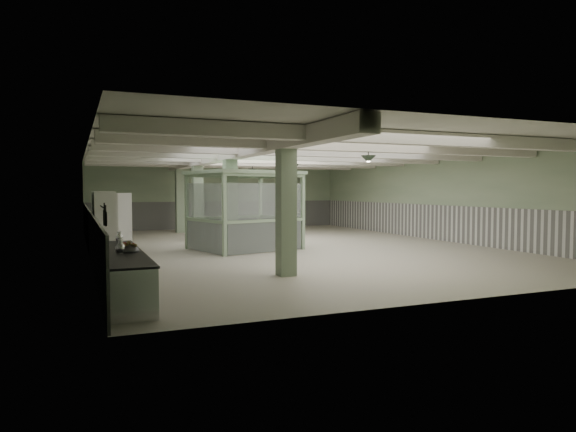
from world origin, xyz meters
name	(u,v)px	position (x,y,z in m)	size (l,w,h in m)	color
floor	(287,247)	(0.00, 0.00, 0.00)	(20.00, 20.00, 0.00)	beige
ceiling	(287,151)	(0.00, 0.00, 3.60)	(14.00, 20.00, 0.02)	white
wall_back	(218,196)	(0.00, 10.00, 1.80)	(14.00, 0.02, 3.60)	#A5B893
wall_front	(480,208)	(0.00, -10.00, 1.80)	(14.00, 0.02, 3.60)	#A5B893
wall_left	(88,201)	(-7.00, 0.00, 1.80)	(0.02, 20.00, 3.60)	#A5B893
wall_right	(437,198)	(7.00, 0.00, 1.80)	(0.02, 20.00, 3.60)	#A5B893
wainscot_left	(90,233)	(-6.97, 0.00, 0.75)	(0.05, 19.90, 1.50)	silver
wainscot_right	(436,222)	(6.97, 0.00, 0.75)	(0.05, 19.90, 1.50)	silver
wainscot_back	(218,215)	(0.00, 9.97, 0.75)	(13.90, 0.05, 1.50)	silver
girder	(222,156)	(-2.50, 0.00, 3.38)	(0.45, 19.90, 0.40)	white
beam_a	(405,138)	(0.00, -7.50, 3.42)	(13.90, 0.35, 0.32)	white
beam_b	(353,146)	(0.00, -5.00, 3.42)	(13.90, 0.35, 0.32)	white
beam_c	(315,152)	(0.00, -2.50, 3.42)	(13.90, 0.35, 0.32)	white
beam_d	(287,156)	(0.00, 0.00, 3.42)	(13.90, 0.35, 0.32)	white
beam_e	(264,160)	(0.00, 2.50, 3.42)	(13.90, 0.35, 0.32)	white
beam_f	(246,163)	(0.00, 5.00, 3.42)	(13.90, 0.35, 0.32)	white
beam_g	(231,165)	(0.00, 7.50, 3.42)	(13.90, 0.35, 0.32)	white
column_a	(286,204)	(-2.50, -6.00, 1.80)	(0.42, 0.42, 3.60)	#8EA585
column_b	(230,200)	(-2.50, -1.00, 1.80)	(0.42, 0.42, 3.60)	#8EA585
column_c	(198,198)	(-2.50, 4.00, 1.80)	(0.42, 0.42, 3.60)	#8EA585
column_d	(180,197)	(-2.50, 8.00, 1.80)	(0.42, 0.42, 3.60)	#8EA585
hook_rail	(102,207)	(-6.93, -7.60, 1.85)	(0.02, 0.02, 1.20)	black
pendant_front	(368,159)	(0.50, -5.00, 3.05)	(0.44, 0.44, 0.22)	#304131
pendant_mid	(294,167)	(0.50, 0.50, 3.05)	(0.44, 0.44, 0.22)	#304131
pendant_back	(252,171)	(0.50, 5.50, 3.05)	(0.44, 0.44, 0.22)	#304131
prep_counter	(122,273)	(-6.54, -7.00, 0.46)	(0.82, 4.69, 0.91)	silver
pitcher_near	(120,247)	(-6.59, -7.26, 1.04)	(0.19, 0.22, 0.28)	silver
pitcher_far	(119,237)	(-6.43, -5.01, 1.03)	(0.18, 0.21, 0.26)	silver
veg_colander	(128,247)	(-6.42, -7.08, 1.00)	(0.44, 0.44, 0.20)	#3B3B40
orange_bowl	(122,249)	(-6.54, -6.95, 0.95)	(0.27, 0.27, 0.10)	#B2B2B7
skillet_near	(106,219)	(-6.88, -7.84, 1.63)	(0.27, 0.27, 0.04)	black
skillet_far	(104,218)	(-6.88, -7.41, 1.63)	(0.31, 0.31, 0.04)	black
walkin_cooler	(105,230)	(-6.62, -2.31, 1.02)	(1.03, 2.22, 2.04)	white
guard_booth	(244,197)	(-1.71, -0.13, 1.89)	(4.14, 3.75, 2.83)	#A4C29B
filing_cabinet	(295,230)	(0.17, -0.37, 0.66)	(0.43, 0.61, 1.32)	#636655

